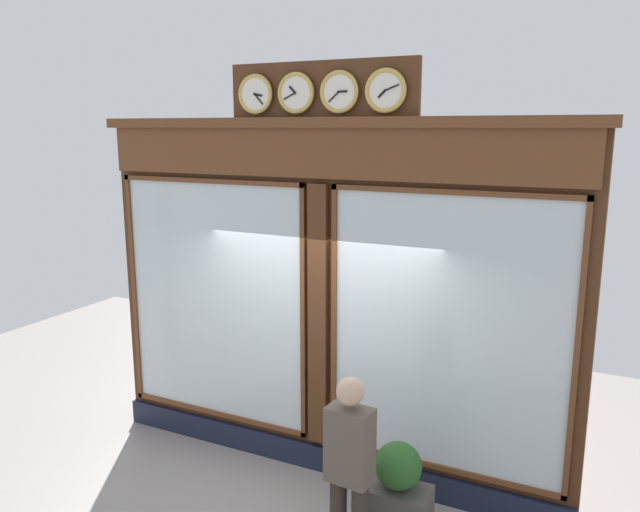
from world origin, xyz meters
name	(u,v)px	position (x,y,z in m)	size (l,w,h in m)	color
shop_facade	(325,298)	(0.00, -0.13, 1.86)	(5.19, 0.42, 4.19)	#4C2B16
pedestrian	(349,468)	(-0.90, 1.29, 0.93)	(0.38, 0.25, 1.69)	#312A24
planter_shrub	(398,466)	(-1.14, 0.82, 0.76)	(0.41, 0.41, 0.41)	#285623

